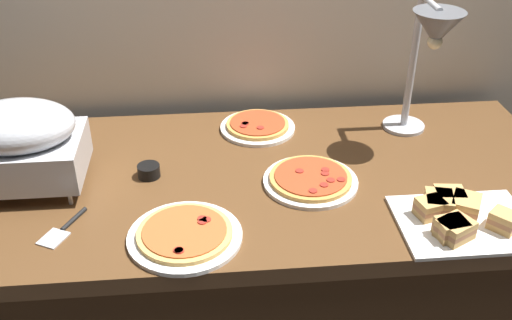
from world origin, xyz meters
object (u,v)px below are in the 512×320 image
chafing_dish (20,142)px  pizza_plate_raised_stand (185,235)px  sauce_cup_near (149,170)px  heat_lamp (431,41)px  pizza_plate_front (311,180)px  sandwich_platter (458,216)px  serving_spatula (63,229)px  pizza_plate_center (258,126)px

chafing_dish → pizza_plate_raised_stand: (0.45, -0.28, -0.13)m
pizza_plate_raised_stand → sauce_cup_near: size_ratio=4.41×
heat_lamp → pizza_plate_front: heat_lamp is taller
pizza_plate_front → sandwich_platter: size_ratio=0.78×
heat_lamp → sauce_cup_near: size_ratio=6.89×
chafing_dish → pizza_plate_front: (0.81, -0.06, -0.13)m
pizza_plate_front → pizza_plate_raised_stand: 0.42m
chafing_dish → pizza_plate_front: bearing=-4.3°
pizza_plate_raised_stand → sauce_cup_near: 0.32m
sauce_cup_near → heat_lamp: bearing=7.4°
sandwich_platter → serving_spatula: size_ratio=2.11×
pizza_plate_front → pizza_plate_center: same height
heat_lamp → sauce_cup_near: 0.91m
heat_lamp → pizza_plate_raised_stand: 0.91m
heat_lamp → pizza_plate_raised_stand: bearing=-150.7°
serving_spatula → sandwich_platter: bearing=-3.8°
pizza_plate_raised_stand → sauce_cup_near: bearing=109.8°
pizza_plate_center → serving_spatula: 0.75m
heat_lamp → sauce_cup_near: bearing=-172.6°
heat_lamp → pizza_plate_front: bearing=-153.0°
pizza_plate_raised_stand → serving_spatula: size_ratio=1.76×
heat_lamp → pizza_plate_front: 0.54m
serving_spatula → pizza_plate_center: bearing=42.0°
heat_lamp → pizza_plate_raised_stand: (-0.73, -0.41, -0.34)m
pizza_plate_front → chafing_dish: bearing=175.7°
heat_lamp → sauce_cup_near: heat_lamp is taller
pizza_plate_raised_stand → sandwich_platter: (0.71, -0.00, 0.01)m
pizza_plate_front → pizza_plate_raised_stand: bearing=-148.5°
pizza_plate_front → pizza_plate_center: (-0.12, 0.34, -0.00)m
pizza_plate_raised_stand → sauce_cup_near: (-0.11, 0.30, 0.01)m
pizza_plate_center → sandwich_platter: size_ratio=0.72×
serving_spatula → sauce_cup_near: bearing=49.0°
heat_lamp → pizza_plate_center: (-0.50, 0.15, -0.34)m
sandwich_platter → sauce_cup_near: bearing=159.6°
pizza_plate_center → pizza_plate_raised_stand: bearing=-113.0°
heat_lamp → serving_spatula: heat_lamp is taller
pizza_plate_front → pizza_plate_center: size_ratio=1.10×
chafing_dish → pizza_plate_front: 0.82m
pizza_plate_center → pizza_plate_raised_stand: size_ratio=0.86×
chafing_dish → sandwich_platter: 1.20m
pizza_plate_center → serving_spatula: pizza_plate_center is taller
pizza_plate_center → sauce_cup_near: sauce_cup_near is taller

